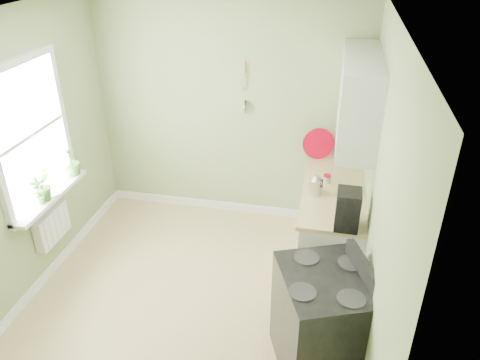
% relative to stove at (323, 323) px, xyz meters
% --- Properties ---
extents(floor, '(3.20, 3.60, 0.02)m').
position_rel_stove_xyz_m(floor, '(-1.28, 0.47, -0.49)').
color(floor, tan).
rests_on(floor, ground).
extents(ceiling, '(3.20, 3.60, 0.02)m').
position_rel_stove_xyz_m(ceiling, '(-1.28, 0.47, 2.23)').
color(ceiling, white).
rests_on(ceiling, wall_back).
extents(wall_back, '(3.20, 0.02, 2.70)m').
position_rel_stove_xyz_m(wall_back, '(-1.28, 2.28, 0.87)').
color(wall_back, '#8FA06D').
rests_on(wall_back, floor).
extents(wall_left, '(0.02, 3.60, 2.70)m').
position_rel_stove_xyz_m(wall_left, '(-2.89, 0.47, 0.87)').
color(wall_left, '#8FA06D').
rests_on(wall_left, floor).
extents(wall_right, '(0.02, 3.60, 2.70)m').
position_rel_stove_xyz_m(wall_right, '(0.33, 0.47, 0.87)').
color(wall_right, '#8FA06D').
rests_on(wall_right, floor).
extents(base_cabinets, '(0.60, 1.60, 0.87)m').
position_rel_stove_xyz_m(base_cabinets, '(0.02, 1.47, -0.05)').
color(base_cabinets, silver).
rests_on(base_cabinets, floor).
extents(countertop, '(0.64, 1.60, 0.04)m').
position_rel_stove_xyz_m(countertop, '(0.01, 1.47, 0.41)').
color(countertop, '#CEBD7E').
rests_on(countertop, base_cabinets).
extents(upper_cabinets, '(0.35, 1.40, 0.80)m').
position_rel_stove_xyz_m(upper_cabinets, '(0.15, 1.57, 1.37)').
color(upper_cabinets, silver).
rests_on(upper_cabinets, wall_right).
extents(window, '(0.06, 1.14, 1.44)m').
position_rel_stove_xyz_m(window, '(-2.86, 0.77, 1.07)').
color(window, white).
rests_on(window, wall_left).
extents(window_sill, '(0.18, 1.14, 0.04)m').
position_rel_stove_xyz_m(window_sill, '(-2.79, 0.77, 0.40)').
color(window_sill, white).
rests_on(window_sill, wall_left).
extents(radiator, '(0.12, 0.50, 0.35)m').
position_rel_stove_xyz_m(radiator, '(-2.82, 0.72, 0.07)').
color(radiator, white).
rests_on(radiator, wall_left).
extents(wall_utensils, '(0.02, 0.14, 0.58)m').
position_rel_stove_xyz_m(wall_utensils, '(-1.08, 2.25, 1.08)').
color(wall_utensils, '#CEBD7E').
rests_on(wall_utensils, wall_back).
extents(stove, '(0.93, 0.96, 1.07)m').
position_rel_stove_xyz_m(stove, '(0.00, 0.00, 0.00)').
color(stove, black).
rests_on(stove, floor).
extents(stand_mixer, '(0.26, 0.34, 0.38)m').
position_rel_stove_xyz_m(stand_mixer, '(0.10, 2.21, 0.59)').
color(stand_mixer, '#B2B2B7').
rests_on(stand_mixer, countertop).
extents(kettle, '(0.21, 0.12, 0.21)m').
position_rel_stove_xyz_m(kettle, '(-0.18, 1.30, 0.53)').
color(kettle, silver).
rests_on(kettle, countertop).
extents(coffee_maker, '(0.21, 0.23, 0.37)m').
position_rel_stove_xyz_m(coffee_maker, '(0.13, 0.77, 0.60)').
color(coffee_maker, black).
rests_on(coffee_maker, countertop).
extents(red_tray, '(0.37, 0.15, 0.36)m').
position_rel_stove_xyz_m(red_tray, '(-0.20, 2.14, 0.61)').
color(red_tray, '#9F0119').
rests_on(red_tray, countertop).
extents(jar, '(0.08, 0.08, 0.09)m').
position_rel_stove_xyz_m(jar, '(-0.07, 1.57, 0.47)').
color(jar, '#B2AA92').
rests_on(jar, countertop).
extents(plant_a, '(0.17, 0.18, 0.28)m').
position_rel_stove_xyz_m(plant_a, '(-2.78, 0.60, 0.56)').
color(plant_a, '#457B2D').
rests_on(plant_a, window_sill).
extents(plant_b, '(0.21, 0.23, 0.33)m').
position_rel_stove_xyz_m(plant_b, '(-2.78, 0.69, 0.58)').
color(plant_b, '#457B2D').
rests_on(plant_b, window_sill).
extents(plant_c, '(0.23, 0.23, 0.33)m').
position_rel_stove_xyz_m(plant_c, '(-2.78, 1.22, 0.58)').
color(plant_c, '#457B2D').
rests_on(plant_c, window_sill).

